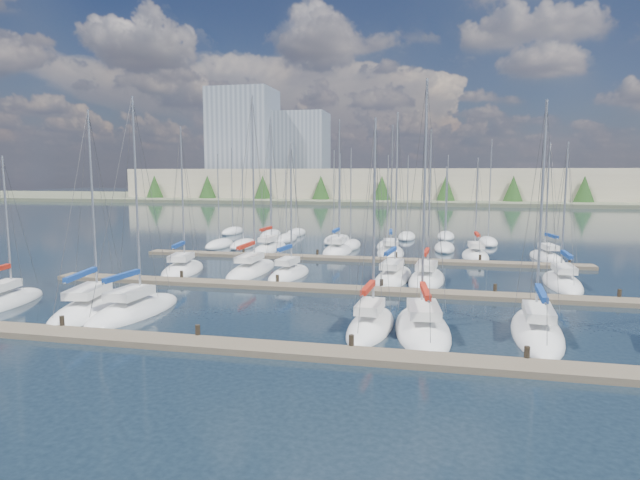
% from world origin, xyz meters
% --- Properties ---
extents(ground, '(400.00, 400.00, 0.00)m').
position_xyz_m(ground, '(0.00, 60.00, 0.00)').
color(ground, '#192632').
rests_on(ground, ground).
extents(dock_near, '(44.00, 1.93, 1.10)m').
position_xyz_m(dock_near, '(0.00, 2.01, 0.15)').
color(dock_near, '#6B5E4C').
rests_on(dock_near, ground).
extents(dock_mid, '(44.00, 1.93, 1.10)m').
position_xyz_m(dock_mid, '(0.00, 16.01, 0.15)').
color(dock_mid, '#6B5E4C').
rests_on(dock_mid, ground).
extents(dock_far, '(44.00, 1.93, 1.10)m').
position_xyz_m(dock_far, '(0.00, 30.01, 0.15)').
color(dock_far, '#6B5E4C').
rests_on(dock_far, ground).
extents(sailboat_i, '(2.82, 9.95, 15.95)m').
position_xyz_m(sailboat_i, '(-7.89, 21.90, 0.19)').
color(sailboat_i, white).
rests_on(sailboat_i, ground).
extents(sailboat_k, '(3.60, 9.63, 14.16)m').
position_xyz_m(sailboat_k, '(4.51, 21.07, 0.19)').
color(sailboat_k, white).
rests_on(sailboat_k, ground).
extents(sailboat_d, '(2.76, 7.54, 12.32)m').
position_xyz_m(sailboat_d, '(4.44, 6.99, 0.19)').
color(sailboat_d, white).
rests_on(sailboat_d, ground).
extents(sailboat_f, '(3.25, 9.41, 13.15)m').
position_xyz_m(sailboat_f, '(13.26, 7.86, 0.18)').
color(sailboat_f, white).
rests_on(sailboat_f, ground).
extents(sailboat_a, '(3.02, 7.29, 10.47)m').
position_xyz_m(sailboat_a, '(-19.61, 7.25, 0.18)').
color(sailboat_a, white).
rests_on(sailboat_a, ground).
extents(sailboat_j, '(3.15, 7.15, 11.91)m').
position_xyz_m(sailboat_j, '(-4.14, 20.68, 0.18)').
color(sailboat_j, white).
rests_on(sailboat_j, ground).
extents(sailboat_b, '(4.75, 10.13, 13.25)m').
position_xyz_m(sailboat_b, '(-13.24, 7.24, 0.17)').
color(sailboat_b, white).
rests_on(sailboat_b, ground).
extents(sailboat_o, '(2.98, 8.12, 15.11)m').
position_xyz_m(sailboat_o, '(-2.68, 35.18, 0.19)').
color(sailboat_o, white).
rests_on(sailboat_o, ground).
extents(sailboat_n, '(2.93, 8.69, 15.37)m').
position_xyz_m(sailboat_n, '(-10.46, 35.08, 0.20)').
color(sailboat_n, white).
rests_on(sailboat_n, ground).
extents(sailboat_h, '(4.47, 8.36, 13.34)m').
position_xyz_m(sailboat_h, '(-13.86, 20.78, 0.18)').
color(sailboat_h, white).
rests_on(sailboat_h, ground).
extents(sailboat_c, '(3.64, 8.58, 13.94)m').
position_xyz_m(sailboat_c, '(-10.26, 7.20, 0.18)').
color(sailboat_c, white).
rests_on(sailboat_c, ground).
extents(sailboat_l, '(3.36, 8.59, 12.76)m').
position_xyz_m(sailboat_l, '(7.19, 21.07, 0.18)').
color(sailboat_l, white).
rests_on(sailboat_l, ground).
extents(sailboat_e, '(3.91, 9.37, 14.31)m').
position_xyz_m(sailboat_e, '(7.26, 7.05, 0.18)').
color(sailboat_e, white).
rests_on(sailboat_e, ground).
extents(sailboat_r, '(3.45, 7.71, 12.40)m').
position_xyz_m(sailboat_r, '(18.70, 34.70, 0.19)').
color(sailboat_r, white).
rests_on(sailboat_r, ground).
extents(sailboat_p, '(3.57, 8.78, 14.44)m').
position_xyz_m(sailboat_p, '(3.09, 35.12, 0.18)').
color(sailboat_p, white).
rests_on(sailboat_p, ground).
extents(sailboat_m, '(2.75, 8.39, 11.71)m').
position_xyz_m(sailboat_m, '(17.48, 21.93, 0.18)').
color(sailboat_m, white).
rests_on(sailboat_m, ground).
extents(sailboat_q, '(2.92, 7.48, 10.92)m').
position_xyz_m(sailboat_q, '(11.81, 34.50, 0.17)').
color(sailboat_q, white).
rests_on(sailboat_q, ground).
extents(distant_boats, '(36.93, 20.75, 13.30)m').
position_xyz_m(distant_boats, '(-4.34, 43.76, 0.29)').
color(distant_boats, '#9EA0A5').
rests_on(distant_boats, ground).
extents(shoreline, '(400.00, 60.00, 38.00)m').
position_xyz_m(shoreline, '(-13.29, 149.77, 7.44)').
color(shoreline, '#666B51').
rests_on(shoreline, ground).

